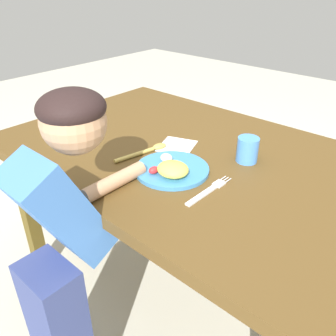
# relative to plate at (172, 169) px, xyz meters

# --- Properties ---
(ground_plane) EXTENTS (8.00, 8.00, 0.00)m
(ground_plane) POSITION_rel_plate_xyz_m (-0.06, 0.16, -0.73)
(ground_plane) COLOR beige
(dining_table) EXTENTS (1.37, 0.90, 0.71)m
(dining_table) POSITION_rel_plate_xyz_m (-0.06, 0.16, -0.09)
(dining_table) COLOR #533B1A
(dining_table) RESTS_ON ground_plane
(plate) EXTENTS (0.24, 0.24, 0.05)m
(plate) POSITION_rel_plate_xyz_m (0.00, 0.00, 0.00)
(plate) COLOR #3C82BF
(plate) RESTS_ON dining_table
(fork) EXTENTS (0.03, 0.20, 0.01)m
(fork) POSITION_rel_plate_xyz_m (0.15, -0.01, -0.01)
(fork) COLOR silver
(fork) RESTS_ON dining_table
(spoon) EXTENTS (0.06, 0.21, 0.02)m
(spoon) POSITION_rel_plate_xyz_m (-0.16, 0.05, -0.01)
(spoon) COLOR #B49A47
(spoon) RESTS_ON dining_table
(drinking_cup) EXTENTS (0.07, 0.07, 0.09)m
(drinking_cup) POSITION_rel_plate_xyz_m (0.13, 0.23, 0.03)
(drinking_cup) COLOR #4788DF
(drinking_cup) RESTS_ON dining_table
(person) EXTENTS (0.17, 0.43, 1.03)m
(person) POSITION_rel_plate_xyz_m (-0.07, -0.37, -0.14)
(person) COLOR navy
(person) RESTS_ON ground_plane
(napkin) EXTENTS (0.16, 0.16, 0.00)m
(napkin) POSITION_rel_plate_xyz_m (-0.11, 0.16, -0.01)
(napkin) COLOR white
(napkin) RESTS_ON dining_table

